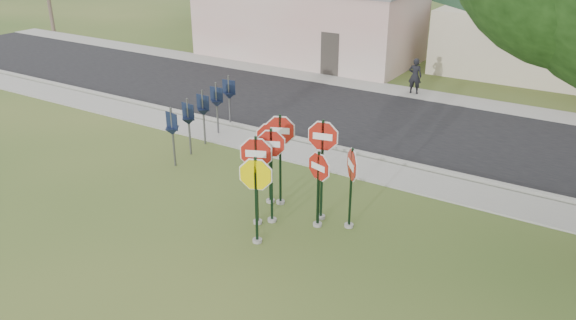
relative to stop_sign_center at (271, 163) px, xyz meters
The scene contains 16 objects.
ground 2.08m from the stop_sign_center, 74.73° to the right, with size 120.00×120.00×0.00m, color #314E1D.
sidewalk_near 4.68m from the stop_sign_center, 85.89° to the left, with size 60.00×1.60×0.06m, color gray.
road 9.02m from the stop_sign_center, 87.98° to the left, with size 60.00×7.00×0.04m, color black.
sidewalk_far 13.26m from the stop_sign_center, 88.64° to the left, with size 60.00×1.60×0.06m, color gray.
curb 5.61m from the stop_sign_center, 86.65° to the left, with size 60.00×0.20×0.14m, color gray.
stop_sign_center is the anchor object (origin of this frame).
stop_sign_yellow 1.12m from the stop_sign_center, 76.33° to the right, with size 1.07×0.42×2.43m.
stop_sign_left 0.40m from the stop_sign_center, 133.10° to the right, with size 1.08×0.46×2.60m.
stop_sign_right 1.28m from the stop_sign_center, 21.01° to the left, with size 0.99×0.33×2.22m.
stop_sign_back_right 1.33m from the stop_sign_center, 39.01° to the left, with size 1.08×0.27×2.93m.
stop_sign_back_left 1.04m from the stop_sign_center, 110.14° to the left, with size 1.04×0.46×2.78m.
stop_sign_far_right 2.07m from the stop_sign_center, 23.79° to the left, with size 0.76×0.89×2.36m.
stop_sign_far_left 1.10m from the stop_sign_center, 125.94° to the left, with size 0.90×0.53×2.53m.
route_sign_row 6.11m from the stop_sign_center, 146.60° to the left, with size 1.43×4.63×2.00m.
building_stucco 18.96m from the stop_sign_center, 117.27° to the left, with size 12.20×6.20×4.20m.
pedestrian 13.15m from the stop_sign_center, 93.99° to the left, with size 0.59×0.39×1.61m, color black.
Camera 1 is at (6.99, -9.74, 7.52)m, focal length 35.00 mm.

